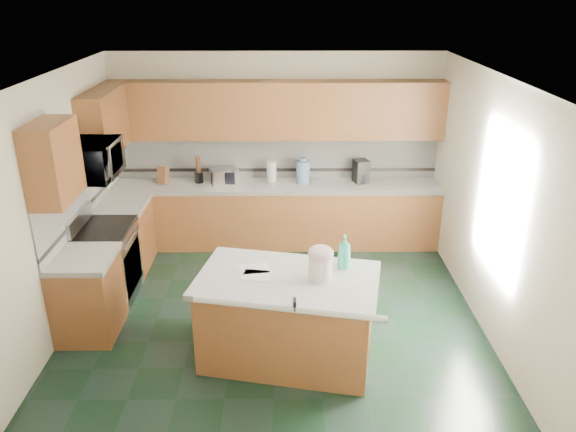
{
  "coord_description": "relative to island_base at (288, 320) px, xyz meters",
  "views": [
    {
      "loc": [
        0.1,
        -5.47,
        3.55
      ],
      "look_at": [
        0.15,
        0.35,
        1.12
      ],
      "focal_mm": 35.0,
      "sensor_mm": 36.0,
      "label": 1
    }
  ],
  "objects": [
    {
      "name": "treat_jar_knob_end_l",
      "position": [
        0.27,
        -0.03,
        0.81
      ],
      "size": [
        0.04,
        0.04,
        0.04
      ],
      "primitive_type": "sphere",
      "color": "tan",
      "rests_on": "treat_jar_lid"
    },
    {
      "name": "left_base_cab_front",
      "position": [
        -2.14,
        0.47,
        0.0
      ],
      "size": [
        0.6,
        0.72,
        0.86
      ],
      "primitive_type": "cube",
      "color": "#512C15",
      "rests_on": "ground"
    },
    {
      "name": "wall_left",
      "position": [
        -2.46,
        0.71,
        0.92
      ],
      "size": [
        0.04,
        4.6,
        2.7
      ],
      "primitive_type": "cube",
      "color": "#F4EACE",
      "rests_on": "ground"
    },
    {
      "name": "left_upper_cab_rear",
      "position": [
        -2.27,
        2.13,
        1.51
      ],
      "size": [
        0.33,
        1.09,
        0.78
      ],
      "primitive_type": "cube",
      "color": "#512C15",
      "rests_on": "wall_left"
    },
    {
      "name": "left_base_cab_rear",
      "position": [
        -2.14,
        2.0,
        0.0
      ],
      "size": [
        0.6,
        0.82,
        0.86
      ],
      "primitive_type": "cube",
      "color": "#512C15",
      "rests_on": "ground"
    },
    {
      "name": "range_body",
      "position": [
        -2.14,
        1.21,
        0.01
      ],
      "size": [
        0.6,
        0.76,
        0.88
      ],
      "primitive_type": "cube",
      "color": "#B7B7BC",
      "rests_on": "ground"
    },
    {
      "name": "microwave",
      "position": [
        -2.14,
        1.21,
        1.3
      ],
      "size": [
        0.5,
        0.73,
        0.41
      ],
      "primitive_type": "imported",
      "rotation": [
        0.0,
        0.0,
        1.57
      ],
      "color": "#B7B7BC",
      "rests_on": "wall_left"
    },
    {
      "name": "treat_jar_knob_end_r",
      "position": [
        0.35,
        -0.03,
        0.81
      ],
      "size": [
        0.04,
        0.04,
        0.04
      ],
      "primitive_type": "sphere",
      "color": "tan",
      "rests_on": "treat_jar_lid"
    },
    {
      "name": "coffee_carafe",
      "position": [
        1.06,
        2.74,
        0.56
      ],
      "size": [
        0.13,
        0.13,
        0.13
      ],
      "primitive_type": "cylinder",
      "color": "black",
      "rests_on": "back_countertop"
    },
    {
      "name": "back_accent_band",
      "position": [
        -0.14,
        2.99,
        0.61
      ],
      "size": [
        4.6,
        0.01,
        0.05
      ],
      "primitive_type": "cube",
      "color": "black",
      "rests_on": "back_countertop"
    },
    {
      "name": "back_backsplash",
      "position": [
        -0.14,
        2.99,
        0.81
      ],
      "size": [
        4.6,
        0.02,
        0.63
      ],
      "primitive_type": "cube",
      "color": "silver",
      "rests_on": "back_countertop"
    },
    {
      "name": "paper_sheet_b",
      "position": [
        -0.33,
        0.18,
        0.49
      ],
      "size": [
        0.32,
        0.26,
        0.0
      ],
      "primitive_type": "cube",
      "rotation": [
        0.0,
        0.0,
        0.16
      ],
      "color": "white",
      "rests_on": "island_top"
    },
    {
      "name": "back_base_cab",
      "position": [
        -0.14,
        2.71,
        0.0
      ],
      "size": [
        4.6,
        0.6,
        0.86
      ],
      "primitive_type": "cube",
      "color": "#512C15",
      "rests_on": "ground"
    },
    {
      "name": "wall_right",
      "position": [
        2.18,
        0.71,
        0.92
      ],
      "size": [
        0.04,
        4.6,
        2.7
      ],
      "primitive_type": "cube",
      "color": "#F4EACE",
      "rests_on": "ground"
    },
    {
      "name": "left_backsplash",
      "position": [
        -2.43,
        1.26,
        0.81
      ],
      "size": [
        0.02,
        2.3,
        0.63
      ],
      "primitive_type": "cube",
      "color": "silver",
      "rests_on": "wall_left"
    },
    {
      "name": "back_upper_cab",
      "position": [
        -0.14,
        2.84,
        1.51
      ],
      "size": [
        4.6,
        0.33,
        0.78
      ],
      "primitive_type": "cube",
      "color": "#512C15",
      "rests_on": "wall_back"
    },
    {
      "name": "clamp_handle",
      "position": [
        0.06,
        -0.55,
        0.48
      ],
      "size": [
        0.01,
        0.06,
        0.01
      ],
      "primitive_type": "cylinder",
      "rotation": [
        1.57,
        0.0,
        0.0
      ],
      "color": "black",
      "rests_on": "island_top"
    },
    {
      "name": "clamp_body",
      "position": [
        0.06,
        -0.5,
        0.5
      ],
      "size": [
        0.03,
        0.09,
        0.08
      ],
      "primitive_type": "cube",
      "rotation": [
        0.0,
        0.0,
        -0.0
      ],
      "color": "black",
      "rests_on": "island_top"
    },
    {
      "name": "island_bullnose",
      "position": [
        0.0,
        -0.52,
        0.46
      ],
      "size": [
        1.72,
        0.41,
        0.06
      ],
      "primitive_type": "cylinder",
      "rotation": [
        0.0,
        1.57,
        -0.2
      ],
      "color": "white",
      "rests_on": "island_base"
    },
    {
      "name": "utensil_crock",
      "position": [
        -1.24,
        2.79,
        0.57
      ],
      "size": [
        0.12,
        0.12,
        0.15
      ],
      "primitive_type": "cylinder",
      "color": "black",
      "rests_on": "back_countertop"
    },
    {
      "name": "paper_towel",
      "position": [
        -0.21,
        2.81,
        0.64
      ],
      "size": [
        0.13,
        0.13,
        0.3
      ],
      "primitive_type": "cylinder",
      "color": "white",
      "rests_on": "back_countertop"
    },
    {
      "name": "left_accent_band",
      "position": [
        -2.42,
        1.26,
        0.61
      ],
      "size": [
        0.01,
        2.3,
        0.05
      ],
      "primitive_type": "cube",
      "color": "black",
      "rests_on": "wall_left"
    },
    {
      "name": "utensil_bundle",
      "position": [
        -1.24,
        2.79,
        0.76
      ],
      "size": [
        0.07,
        0.07,
        0.23
      ],
      "primitive_type": "cylinder",
      "color": "#472814",
      "rests_on": "utensil_crock"
    },
    {
      "name": "range_backguard",
      "position": [
        -2.4,
        1.21,
        0.59
      ],
      "size": [
        0.06,
        0.76,
        0.18
      ],
      "primitive_type": "cube",
      "color": "#B7B7BC",
      "rests_on": "range_body"
    },
    {
      "name": "wall_back",
      "position": [
        -0.14,
        3.03,
        0.92
      ],
      "size": [
        4.6,
        0.04,
        2.7
      ],
      "primitive_type": "cube",
      "color": "#F4EACE",
      "rests_on": "ground"
    },
    {
      "name": "soap_bottle_island",
      "position": [
        0.56,
        0.19,
        0.67
      ],
      "size": [
        0.14,
        0.14,
        0.35
      ],
      "primitive_type": "imported",
      "rotation": [
        0.0,
        0.0,
        -0.02
      ],
      "color": "teal",
      "rests_on": "island_top"
    },
    {
      "name": "back_countertop",
      "position": [
        -0.14,
        2.71,
        0.46
      ],
      "size": [
        4.6,
        0.64,
        0.06
      ],
      "primitive_type": "cube",
      "color": "white",
      "rests_on": "back_base_cab"
    },
    {
      "name": "range_cooktop",
      "position": [
        -2.14,
        1.21,
        0.47
      ],
      "size": [
        0.62,
        0.78,
        0.04
      ],
      "primitive_type": "cube",
      "color": "black",
      "rests_on": "range_body"
    },
    {
      "name": "left_upper_cab_front",
      "position": [
        -2.27,
        0.47,
        1.51
      ],
      "size": [
        0.33,
        0.72,
        0.78
      ],
      "primitive_type": "cube",
      "color": "#512C15",
      "rests_on": "wall_left"
    },
    {
      "name": "paper_towel_base",
      "position": [
        -0.21,
        2.81,
        0.5
      ],
      "size": [
        0.2,
        0.2,
        0.01
      ],
      "primitive_type": "cylinder",
      "color": "#B7B7BC",
      "rests_on": "back_countertop"
    },
    {
      "name": "treat_jar",
      "position": [
        0.31,
        -0.03,
        0.61
      ],
      "size": [
        0.29,
        0.29,
        0.24
      ],
      "primitive_type": "cylinder",
      "rotation": [
        0.0,
        0.0,
        0.34
      ],
      "color": "white",
      "rests_on": "island_top"
    },
    {
      "name": "knife_block",
      "position": [
        -1.74,
        2.76,
        0.61
      ],
      "size": [
        0.18,
        0.21,
        0.27
      ],
      "primitive_type": "cube",
      "rotation": [
        -0.31,
        0.0,
        -0.31
      ],
      "color": "#472814",
      "rests_on": "back_countertop"
    },
    {
      "name": "water_jug",
      "position": [
        0.24,
        2.77,
        0.65
      ],
      "size": [
        0.19,
        0.19,
        0.32
      ],
      "primitive_type": "cylinder",
      "color": "#6A8EBC",
      "rests_on": "back_countertop"
    },
    {
      "name": "range_oven_door",
      "position": [
        -1.85,
        1.21,
        -0.03
      ],
      "size": [
        0.02,
        0.68,
        0.55
      ],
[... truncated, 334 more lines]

